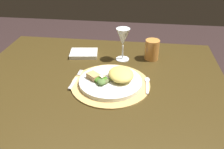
{
  "coord_description": "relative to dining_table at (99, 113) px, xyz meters",
  "views": [
    {
      "loc": [
        0.18,
        -0.86,
        1.31
      ],
      "look_at": [
        0.06,
        0.02,
        0.77
      ],
      "focal_mm": 38.15,
      "sensor_mm": 36.0,
      "label": 1
    }
  ],
  "objects": [
    {
      "name": "dining_table",
      "position": [
        0.0,
        0.0,
        0.0
      ],
      "size": [
        1.12,
        0.88,
        0.75
      ],
      "color": "#3D2F13",
      "rests_on": "ground"
    },
    {
      "name": "amber_tumbler",
      "position": [
        0.24,
        0.23,
        0.24
      ],
      "size": [
        0.07,
        0.07,
        0.1
      ],
      "primitive_type": "cylinder",
      "color": "#CD823A",
      "rests_on": "dining_table"
    },
    {
      "name": "placemat",
      "position": [
        0.06,
        -0.03,
        0.19
      ],
      "size": [
        0.33,
        0.33,
        0.01
      ],
      "primitive_type": "cylinder",
      "color": "tan",
      "rests_on": "dining_table"
    },
    {
      "name": "spoon",
      "position": [
        0.22,
        -0.01,
        0.2
      ],
      "size": [
        0.02,
        0.13,
        0.01
      ],
      "color": "silver",
      "rests_on": "placemat"
    },
    {
      "name": "dinner_plate",
      "position": [
        0.06,
        -0.03,
        0.2
      ],
      "size": [
        0.26,
        0.26,
        0.02
      ],
      "primitive_type": "cylinder",
      "color": "silver",
      "rests_on": "placemat"
    },
    {
      "name": "pasta_serving",
      "position": [
        0.1,
        -0.01,
        0.23
      ],
      "size": [
        0.13,
        0.15,
        0.04
      ],
      "primitive_type": "ellipsoid",
      "rotation": [
        0.0,
        0.0,
        4.93
      ],
      "color": "#E6C95D",
      "rests_on": "dinner_plate"
    },
    {
      "name": "fork",
      "position": [
        -0.09,
        -0.03,
        0.2
      ],
      "size": [
        0.03,
        0.16,
        0.0
      ],
      "color": "silver",
      "rests_on": "placemat"
    },
    {
      "name": "napkin",
      "position": [
        -0.11,
        0.23,
        0.2
      ],
      "size": [
        0.15,
        0.12,
        0.02
      ],
      "primitive_type": "cube",
      "rotation": [
        0.0,
        0.0,
        0.13
      ],
      "color": "white",
      "rests_on": "dining_table"
    },
    {
      "name": "bread_piece",
      "position": [
        -0.01,
        -0.03,
        0.22
      ],
      "size": [
        0.07,
        0.06,
        0.02
      ],
      "primitive_type": "cube",
      "rotation": [
        0.0,
        0.0,
        5.6
      ],
      "color": "tan",
      "rests_on": "dinner_plate"
    },
    {
      "name": "salad_greens",
      "position": [
        0.03,
        -0.05,
        0.22
      ],
      "size": [
        0.08,
        0.08,
        0.03
      ],
      "color": "#4E7033",
      "rests_on": "dinner_plate"
    },
    {
      "name": "wine_glass",
      "position": [
        0.09,
        0.21,
        0.3
      ],
      "size": [
        0.07,
        0.07,
        0.16
      ],
      "color": "silver",
      "rests_on": "dining_table"
    }
  ]
}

